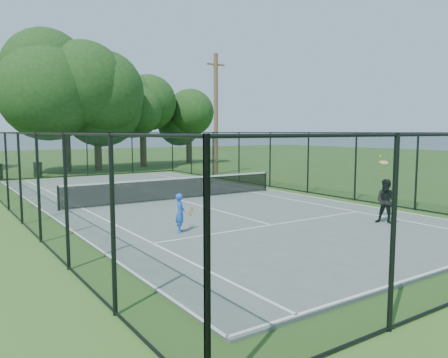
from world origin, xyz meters
TOP-DOWN VIEW (x-y plane):
  - ground at (0.00, 0.00)m, footprint 120.00×120.00m
  - tennis_court at (0.00, 0.00)m, footprint 11.00×24.00m
  - tennis_net at (0.00, 0.00)m, footprint 10.08×0.08m
  - fence at (0.00, 0.00)m, footprint 13.10×26.10m
  - tree_near_left at (-0.30, 17.03)m, footprint 7.95×7.95m
  - tree_near_mid at (1.99, 16.82)m, footprint 6.52×6.52m
  - tree_near_right at (6.44, 18.34)m, footprint 5.78×5.78m
  - tree_far_right at (11.96, 20.09)m, footprint 4.59×4.59m
  - trash_bin_right at (-2.99, 14.04)m, footprint 0.58×0.58m
  - utility_pole at (7.88, 9.00)m, footprint 1.40×0.30m
  - player_blue at (-2.88, -5.66)m, footprint 0.81×0.50m
  - player_black at (3.23, -8.28)m, footprint 0.88×1.10m

SIDE VIEW (x-z plane):
  - ground at x=0.00m, z-range 0.00..0.00m
  - tennis_court at x=0.00m, z-range 0.00..0.06m
  - trash_bin_right at x=-2.99m, z-range 0.01..0.99m
  - tennis_net at x=0.00m, z-range 0.10..1.05m
  - player_blue at x=-2.88m, z-range 0.06..1.22m
  - player_black at x=3.23m, z-range -0.30..1.87m
  - fence at x=0.00m, z-range 0.00..3.00m
  - tree_far_right at x=11.96m, z-range 0.72..6.79m
  - utility_pole at x=7.88m, z-range 0.06..8.45m
  - tree_near_right at x=6.44m, z-range 1.08..9.06m
  - tree_near_mid at x=1.99m, z-range 0.99..9.52m
  - tree_near_left at x=-0.30m, z-range 1.20..11.57m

